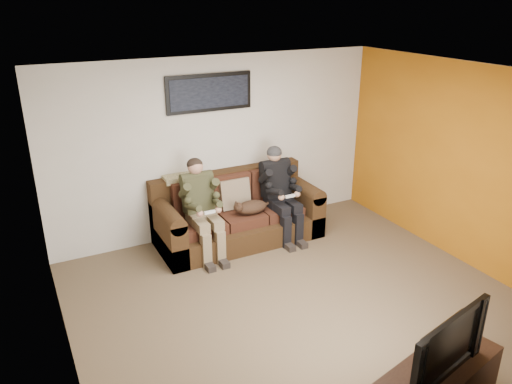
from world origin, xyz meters
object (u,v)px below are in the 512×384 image
person_right (279,187)px  framed_poster (209,93)px  person_left (201,203)px  television (438,342)px  sofa (236,215)px  cat (250,207)px

person_right → framed_poster: framed_poster is taller
person_left → television: (0.64, -3.59, 0.01)m
person_left → sofa: bearing=18.0°
sofa → person_right: (0.61, -0.20, 0.39)m
cat → framed_poster: size_ratio=0.53×
framed_poster → person_right: bearing=-35.7°
person_left → person_right: size_ratio=0.99×
sofa → television: 3.80m
person_left → television: 3.64m
person_left → television: size_ratio=1.31×
sofa → person_left: (-0.61, -0.20, 0.39)m
person_right → television: 3.63m
person_left → cat: bearing=-5.3°
person_left → framed_poster: framed_poster is taller
sofa → person_right: person_right is taller
person_left → cat: (0.71, -0.07, -0.18)m
cat → person_right: bearing=7.5°
person_right → framed_poster: bearing=144.3°
person_right → framed_poster: (-0.81, 0.58, 1.34)m
person_right → cat: person_right is taller
cat → framed_poster: framed_poster is taller
television → sofa: bearing=77.6°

